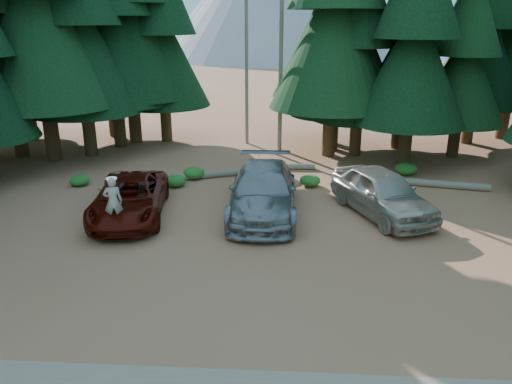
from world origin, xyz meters
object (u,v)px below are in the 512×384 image
(silver_minivan_center, at_px, (263,191))
(log_right, at_px, (429,183))
(log_mid, at_px, (279,167))
(log_left, at_px, (215,174))
(red_pickup, at_px, (129,198))
(frisbee_player, at_px, (113,201))
(silver_minivan_right, at_px, (382,193))

(silver_minivan_center, distance_m, log_right, 8.24)
(log_mid, bearing_deg, log_left, -156.07)
(red_pickup, xyz_separation_m, log_left, (2.57, 5.16, -0.61))
(log_left, height_order, log_right, log_right)
(red_pickup, distance_m, log_mid, 8.73)
(log_left, bearing_deg, frisbee_player, -130.22)
(frisbee_player, relative_size, log_left, 0.39)
(red_pickup, bearing_deg, frisbee_player, -95.84)
(silver_minivan_right, xyz_separation_m, log_right, (2.78, 3.51, -0.73))
(log_right, bearing_deg, silver_minivan_right, -117.11)
(red_pickup, height_order, frisbee_player, frisbee_player)
(silver_minivan_right, height_order, log_left, silver_minivan_right)
(log_mid, height_order, log_right, log_right)
(silver_minivan_center, xyz_separation_m, frisbee_player, (-4.98, -2.63, 0.44))
(red_pickup, height_order, silver_minivan_center, silver_minivan_center)
(red_pickup, distance_m, log_left, 5.79)
(silver_minivan_right, height_order, log_right, silver_minivan_right)
(frisbee_player, bearing_deg, log_right, -167.24)
(log_left, bearing_deg, silver_minivan_right, -52.40)
(silver_minivan_right, bearing_deg, log_mid, 101.31)
(red_pickup, relative_size, frisbee_player, 3.20)
(red_pickup, relative_size, silver_minivan_right, 1.05)
(silver_minivan_center, distance_m, log_left, 5.16)
(log_left, xyz_separation_m, log_right, (9.85, -0.83, 0.01))
(red_pickup, distance_m, silver_minivan_center, 5.10)
(silver_minivan_center, height_order, silver_minivan_right, silver_minivan_center)
(silver_minivan_center, relative_size, log_left, 1.42)
(silver_minivan_center, relative_size, log_right, 1.22)
(silver_minivan_center, bearing_deg, frisbee_player, -152.53)
(frisbee_player, relative_size, log_right, 0.34)
(red_pickup, xyz_separation_m, frisbee_player, (0.07, -1.94, 0.58))
(log_left, distance_m, log_right, 9.88)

